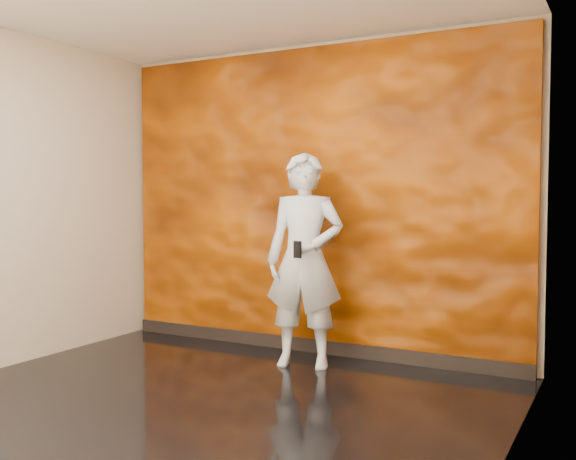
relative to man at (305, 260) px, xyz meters
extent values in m
cube|color=black|center=(-0.18, -1.46, -0.89)|extent=(4.00, 4.00, 0.01)
cube|color=#C6B39A|center=(-0.18, 0.54, 0.51)|extent=(4.00, 0.02, 2.80)
cube|color=#C6B39A|center=(1.82, -1.46, 0.51)|extent=(0.02, 4.00, 2.80)
cube|color=#C45400|center=(-0.18, 0.50, 0.49)|extent=(3.90, 0.06, 2.75)
cube|color=black|center=(-0.18, 0.46, -0.83)|extent=(3.90, 0.04, 0.12)
imported|color=#9EA3AD|center=(0.00, 0.00, 0.00)|extent=(0.73, 0.57, 1.78)
cube|color=black|center=(0.06, -0.25, 0.11)|extent=(0.07, 0.03, 0.14)
camera|label=1|loc=(2.39, -4.74, 0.53)|focal=40.00mm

